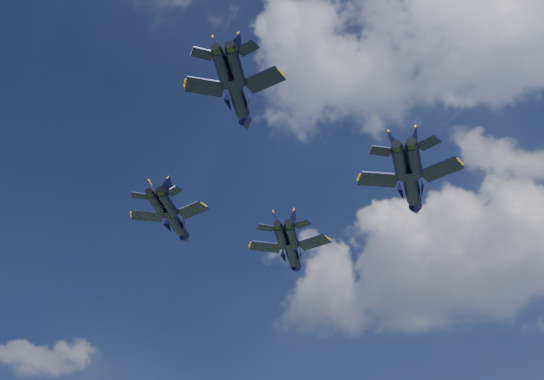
{
  "coord_description": "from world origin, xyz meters",
  "views": [
    {
      "loc": [
        37.2,
        -57.98,
        12.26
      ],
      "look_at": [
        2.0,
        7.9,
        64.55
      ],
      "focal_mm": 45.0,
      "sensor_mm": 36.0,
      "label": 1
    }
  ],
  "objects_px": {
    "jet_lead": "(292,253)",
    "jet_slot": "(238,97)",
    "jet_left": "(175,221)",
    "jet_right": "(412,186)"
  },
  "relations": [
    {
      "from": "jet_left",
      "to": "jet_slot",
      "type": "xyz_separation_m",
      "value": [
        18.53,
        -14.39,
        3.51
      ]
    },
    {
      "from": "jet_left",
      "to": "jet_slot",
      "type": "bearing_deg",
      "value": -52.74
    },
    {
      "from": "jet_lead",
      "to": "jet_left",
      "type": "relative_size",
      "value": 1.16
    },
    {
      "from": "jet_slot",
      "to": "jet_left",
      "type": "bearing_deg",
      "value": 123.19
    },
    {
      "from": "jet_lead",
      "to": "jet_right",
      "type": "relative_size",
      "value": 0.95
    },
    {
      "from": "jet_left",
      "to": "jet_slot",
      "type": "height_order",
      "value": "jet_slot"
    },
    {
      "from": "jet_lead",
      "to": "jet_slot",
      "type": "xyz_separation_m",
      "value": [
        10.53,
        -34.79,
        0.36
      ]
    },
    {
      "from": "jet_slot",
      "to": "jet_lead",
      "type": "bearing_deg",
      "value": 87.85
    },
    {
      "from": "jet_lead",
      "to": "jet_left",
      "type": "height_order",
      "value": "jet_lead"
    },
    {
      "from": "jet_lead",
      "to": "jet_right",
      "type": "xyz_separation_m",
      "value": [
        23.4,
        -11.48,
        -2.06
      ]
    }
  ]
}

